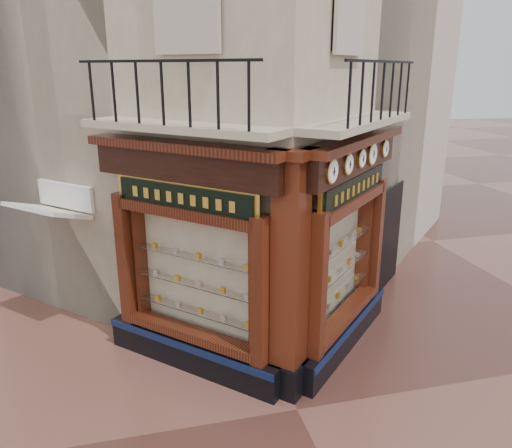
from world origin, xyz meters
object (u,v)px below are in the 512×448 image
object	(u,v)px
clock_a	(332,171)
clock_e	(385,148)
clock_d	(372,154)
signboard_right	(355,188)
awning	(62,326)
clock_b	(348,164)
signboard_left	(184,198)
clock_c	(361,159)
corner_pilaster	(290,281)

from	to	relation	value
clock_a	clock_e	distance (m)	2.52
clock_d	signboard_right	bearing A→B (deg)	166.74
clock_a	awning	world-z (taller)	clock_a
clock_b	awning	world-z (taller)	clock_b
clock_a	signboard_left	size ratio (longest dim) A/B	0.19
clock_e	awning	world-z (taller)	clock_e
clock_c	corner_pilaster	bearing A→B (deg)	165.74
clock_b	clock_d	bearing A→B (deg)	0.00
clock_d	clock_e	size ratio (longest dim) A/B	1.21
awning	signboard_left	size ratio (longest dim) A/B	0.75
clock_d	signboard_left	xyz separation A→B (m)	(-3.33, -0.25, -0.52)
clock_b	signboard_left	bearing A→B (deg)	122.63
clock_d	signboard_left	size ratio (longest dim) A/B	0.20
clock_e	signboard_right	xyz separation A→B (m)	(-0.93, -0.77, -0.52)
corner_pilaster	signboard_right	size ratio (longest dim) A/B	1.91
corner_pilaster	clock_e	distance (m)	3.42
clock_d	clock_e	world-z (taller)	clock_d
clock_e	awning	size ratio (longest dim) A/B	0.22
clock_c	signboard_right	distance (m)	0.54
clock_e	awning	distance (m)	7.34
corner_pilaster	clock_a	distance (m)	1.78
clock_d	clock_e	distance (m)	0.73
clock_c	clock_e	size ratio (longest dim) A/B	0.96
signboard_left	clock_d	bearing A→B (deg)	-130.65
clock_a	clock_b	world-z (taller)	clock_a
clock_a	awning	size ratio (longest dim) A/B	0.25
clock_c	signboard_left	size ratio (longest dim) A/B	0.16
clock_b	clock_c	bearing A→B (deg)	0.00
clock_a	clock_b	bearing A→B (deg)	0.00
clock_c	clock_e	distance (m)	1.27
clock_e	signboard_right	world-z (taller)	clock_e
awning	signboard_right	bearing A→B (deg)	-156.85
clock_b	signboard_left	xyz separation A→B (m)	(-2.52, 0.55, -0.52)
clock_c	clock_d	distance (m)	0.54
clock_c	clock_b	bearing A→B (deg)	-180.00
signboard_left	signboard_right	size ratio (longest dim) A/B	0.98
clock_b	clock_e	world-z (taller)	clock_b
clock_c	signboard_right	size ratio (longest dim) A/B	0.15
clock_d	clock_e	bearing A→B (deg)	0.00
clock_a	clock_c	world-z (taller)	clock_a
clock_a	clock_b	distance (m)	0.65
clock_b	clock_d	xyz separation A→B (m)	(0.81, 0.81, 0.00)
clock_a	clock_d	distance (m)	1.79
clock_e	clock_b	bearing A→B (deg)	-180.00
corner_pilaster	awning	size ratio (longest dim) A/B	2.62
awning	clock_b	bearing A→B (deg)	-163.64
clock_c	clock_e	world-z (taller)	clock_e
clock_e	clock_a	bearing A→B (deg)	-180.00
clock_d	signboard_right	distance (m)	0.71
signboard_right	corner_pilaster	bearing A→B (deg)	169.75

